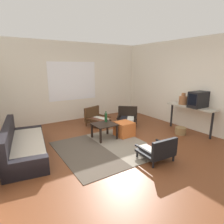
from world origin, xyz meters
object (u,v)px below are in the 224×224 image
Objects in this scene: couch at (23,146)px; glass_bottle at (106,117)px; armchair_corner at (127,117)px; console_shelf at (191,109)px; ottoman_orange at (124,129)px; coffee_table at (104,127)px; crt_television at (198,99)px; clay_vase at (183,100)px; wicker_basket at (180,131)px; armchair_striped_foreground at (158,150)px; armchair_by_window at (96,118)px.

couch is 7.26× the size of glass_bottle.
console_shelf is (1.12, -1.53, 0.42)m from armchair_corner.
armchair_corner reaches higher than ottoman_orange.
coffee_table is 0.40× the size of console_shelf.
crt_television reaches higher than clay_vase.
crt_television is 1.85× the size of wicker_basket.
ottoman_orange is at bearing -33.65° from glass_bottle.
coffee_table is at bearing -153.24° from armchair_corner.
coffee_table is 1.27× the size of ottoman_orange.
armchair_corner is 1.54× the size of crt_television.
clay_vase is (4.35, -0.71, 0.70)m from couch.
ottoman_orange is 0.60m from glass_bottle.
glass_bottle is (0.14, 0.15, 0.20)m from coffee_table.
armchair_striped_foreground is 1.86m from wicker_basket.
armchair_striped_foreground is (0.30, -1.64, -0.10)m from coffee_table.
armchair_by_window is 2.77m from clay_vase.
wicker_basket is (3.98, -0.99, -0.12)m from couch.
crt_television is (1.11, -1.73, 0.73)m from armchair_corner.
armchair_corner reaches higher than armchair_by_window.
clay_vase is at bearing 89.63° from crt_television.
armchair_corner is 2.84× the size of wicker_basket.
armchair_by_window is 1.35m from ottoman_orange.
armchair_corner is at bearing 26.76° from coffee_table.
clay_vase is at bearing -48.16° from armchair_corner.
armchair_striped_foreground is 2.23× the size of glass_bottle.
glass_bottle reaches higher than coffee_table.
console_shelf is at bearing 89.11° from crt_television.
armchair_by_window reaches higher than wicker_basket.
couch is at bearing 142.72° from armchair_striped_foreground.
console_shelf is at bearing 19.69° from armchair_striped_foreground.
coffee_table is at bearing 155.92° from wicker_basket.
coffee_table is 2.70m from crt_television.
wicker_basket is at bearing -28.03° from ottoman_orange.
ottoman_orange reaches higher than wicker_basket.
armchair_corner is 1.90× the size of ottoman_orange.
clay_vase reaches higher than armchair_striped_foreground.
glass_bottle is (-1.11, -0.48, 0.26)m from armchair_corner.
clay_vase reaches higher than glass_bottle.
ottoman_orange is at bearing 80.13° from armchair_striped_foreground.
ottoman_orange is 0.31× the size of console_shelf.
crt_television reaches higher than ottoman_orange.
wicker_basket is at bearing -14.02° from couch.
couch is at bearing -178.70° from glass_bottle.
crt_television is 1.00m from wicker_basket.
crt_television is at bearing -15.46° from couch.
console_shelf reaches higher than glass_bottle.
ottoman_orange is at bearing 151.97° from wicker_basket.
ottoman_orange is (-0.69, -0.76, -0.07)m from armchair_corner.
coffee_table is 1.27m from armchair_by_window.
clay_vase is at bearing 26.36° from armchair_striped_foreground.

